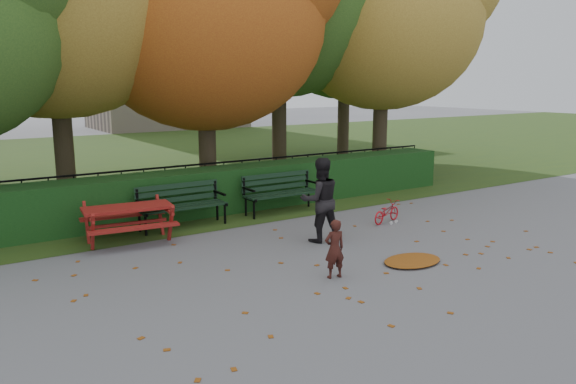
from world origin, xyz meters
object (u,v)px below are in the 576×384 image
tree_c (220,1)px  bench_left (181,202)px  tree_g (357,14)px  child (335,249)px  bicycle (387,212)px  tree_e (397,6)px  bench_right (280,190)px  picnic_table (128,214)px  adult (320,200)px

tree_c → bench_left: bearing=-133.4°
tree_g → tree_c: bearing=-153.1°
child → bicycle: (3.01, 2.06, -0.22)m
tree_e → bench_right: size_ratio=4.53×
tree_e → bicycle: tree_e is taller
picnic_table → bicycle: 5.24m
picnic_table → bench_left: bearing=28.5°
bench_right → picnic_table: 3.69m
tree_c → bench_right: (0.27, -2.26, -4.30)m
picnic_table → tree_c: bearing=45.8°
bench_right → bicycle: bench_right is taller
child → adult: (1.00, 1.72, 0.33)m
adult → bench_right: bearing=-90.2°
bench_left → bench_right: size_ratio=1.00×
bench_right → tree_e: bearing=20.9°
bench_right → tree_c: bearing=96.7°
bicycle → adult: bearing=85.3°
picnic_table → bicycle: bearing=-10.7°
tree_g → bench_left: bearing=-147.8°
tree_g → adult: (-7.90, -8.46, -4.59)m
tree_e → picnic_table: tree_e is taller
tree_e → adult: size_ratio=5.20×
bench_right → picnic_table: bearing=-172.2°
tree_g → bench_right: 10.61m
picnic_table → adult: (2.99, -1.90, 0.26)m
child → bicycle: bearing=-136.5°
tree_e → bench_right: 7.38m
tree_c → bench_right: tree_c is taller
tree_g → bench_left: 12.37m
tree_e → bench_right: bearing=-159.1°
bench_left → bicycle: size_ratio=2.04×
tree_g → bench_right: size_ratio=4.75×
bench_left → tree_e: bearing=14.8°
tree_c → tree_g: 8.43m
tree_e → adult: 8.69m
tree_e → child: 10.49m
tree_e → tree_c: bearing=178.1°
tree_e → child: bearing=-138.9°
bench_left → adult: size_ratio=1.15×
tree_g → bicycle: bearing=-126.0°
adult → tree_c: bearing=-79.7°
child → bicycle: 3.66m
tree_c → bench_left: size_ratio=4.44×
bench_right → adult: size_ratio=1.15×
tree_g → bicycle: 11.27m
tree_g → bicycle: tree_g is taller
bench_left → tree_c: bearing=46.6°
tree_c → bench_right: bearing=-83.3°
bench_right → tree_g: bearing=40.0°
tree_c → tree_e: (5.69, -0.19, 0.26)m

